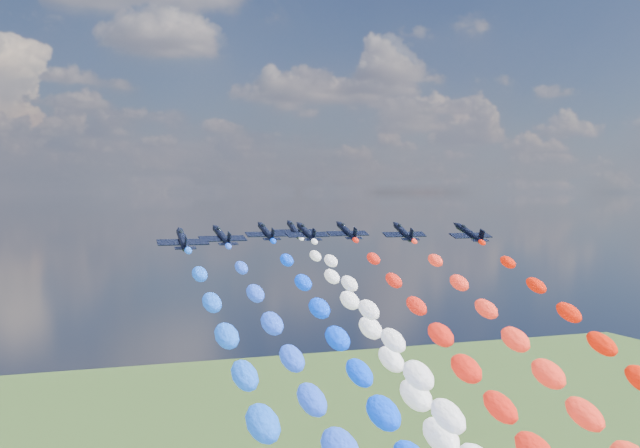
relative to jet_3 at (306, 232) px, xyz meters
name	(u,v)px	position (x,y,z in m)	size (l,w,h in m)	color
jet_0	(183,240)	(-29.51, -17.05, 0.00)	(9.11, 12.21, 2.69)	black
jet_1	(222,236)	(-20.17, -8.28, 0.00)	(9.11, 12.21, 2.69)	black
jet_2	(266,232)	(-7.38, 4.72, 0.00)	(9.11, 12.21, 2.69)	black
jet_3	(306,232)	(0.00, 0.00, 0.00)	(9.11, 12.21, 2.69)	black
jet_4	(294,230)	(1.64, 12.90, 0.00)	(9.11, 12.21, 2.69)	black
trail_4	(430,430)	(1.64, -51.95, -28.01)	(5.81, 125.68, 58.58)	white
jet_5	(347,231)	(9.95, 1.86, 0.00)	(9.11, 12.21, 2.69)	black
trail_5	(517,444)	(9.95, -63.00, -28.01)	(5.81, 125.68, 58.58)	red
jet_6	(403,232)	(19.66, -6.10, 0.00)	(9.11, 12.21, 2.69)	black
jet_7	(469,233)	(30.45, -14.84, 0.00)	(9.11, 12.21, 2.69)	black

